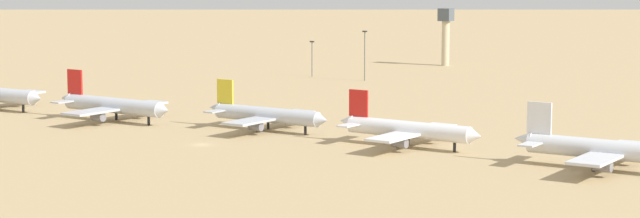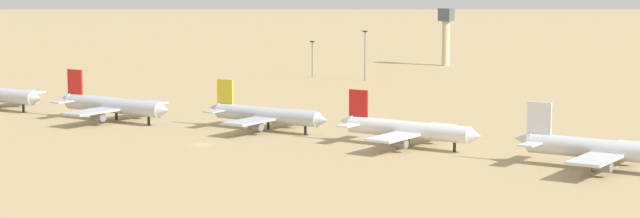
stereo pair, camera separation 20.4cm
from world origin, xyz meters
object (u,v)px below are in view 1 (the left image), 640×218
Objects in this scene: parked_jet_white_6 at (604,149)px; light_pole_west at (365,52)px; parked_jet_red_3 at (113,105)px; light_pole_mid at (312,56)px; parked_jet_yellow_4 at (266,115)px; parked_jet_red_5 at (407,130)px; control_tower at (446,31)px.

light_pole_west reaches higher than parked_jet_white_6.
light_pole_mid is at bearing 100.75° from parked_jet_red_3.
light_pole_west is at bearing -6.95° from light_pole_mid.
parked_jet_yellow_4 is 0.93× the size of parked_jet_white_6.
parked_jet_yellow_4 is 42.89m from parked_jet_red_5.
light_pole_mid reaches higher than parked_jet_yellow_4.
parked_jet_red_3 is at bearing -92.82° from light_pole_west.
control_tower is (-131.00, 197.33, 9.87)m from parked_jet_white_6.
light_pole_mid is (-23.18, -66.55, -6.42)m from control_tower.
light_pole_mid is (-63.02, 122.06, 3.75)m from parked_jet_yellow_4.
parked_jet_red_5 reaches higher than parked_jet_yellow_4.
parked_jet_red_3 reaches higher than light_pole_mid.
parked_jet_white_6 is 2.23× the size of light_pole_west.
parked_jet_red_3 is at bearing -82.07° from light_pole_mid.
parked_jet_red_5 is at bearing -56.51° from light_pole_west.
parked_jet_red_3 is 1.07× the size of parked_jet_yellow_4.
parked_jet_red_5 is 2.87× the size of light_pole_mid.
parked_jet_white_6 is 237.06m from control_tower.
parked_jet_yellow_4 is 125.37m from light_pole_west.
light_pole_west is (-38.67, 119.09, 6.22)m from parked_jet_yellow_4.
parked_jet_red_5 is (87.63, 4.03, -0.23)m from parked_jet_red_3.
parked_jet_red_5 is at bearing 5.46° from parked_jet_red_3.
light_pole_west is at bearing 136.32° from parked_jet_white_6.
control_tower reaches higher than parked_jet_white_6.
light_pole_west is at bearing 90.01° from parked_jet_red_3.
control_tower is 1.77× the size of light_pole_mid.
parked_jet_yellow_4 is at bearing 177.46° from parked_jet_red_5.
light_pole_west reaches higher than parked_jet_red_5.
control_tower reaches higher than light_pole_west.
parked_jet_red_3 is 1.06× the size of parked_jet_red_5.
control_tower is at bearing 90.97° from light_pole_west.
parked_jet_red_3 reaches higher than parked_jet_red_5.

